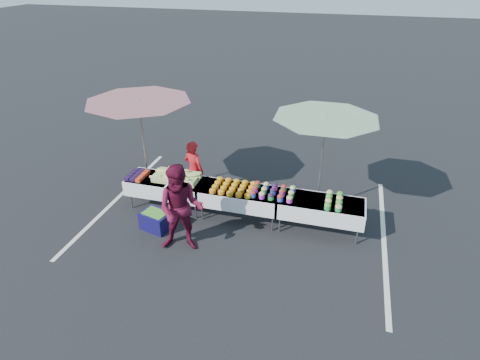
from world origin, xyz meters
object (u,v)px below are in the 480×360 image
(umbrella_right, at_px, (325,126))
(storage_bin, at_px, (156,220))
(customer, at_px, (181,209))
(table_center, at_px, (240,196))
(table_left, at_px, (167,186))
(umbrella_left, at_px, (139,110))
(vendor, at_px, (194,170))
(table_right, at_px, (320,208))

(umbrella_right, height_order, storage_bin, umbrella_right)
(customer, xyz_separation_m, umbrella_right, (2.50, 2.17, 1.19))
(table_center, height_order, customer, customer)
(table_left, height_order, customer, customer)
(table_left, height_order, storage_bin, table_left)
(table_left, distance_m, customer, 1.71)
(umbrella_left, distance_m, umbrella_right, 4.19)
(umbrella_right, bearing_deg, customer, -139.13)
(umbrella_right, bearing_deg, storage_bin, -153.15)
(table_center, bearing_deg, vendor, 155.51)
(table_left, bearing_deg, umbrella_left, 150.26)
(table_left, xyz_separation_m, storage_bin, (0.12, -0.90, -0.37))
(vendor, xyz_separation_m, umbrella_right, (3.01, 0.19, 1.38))
(customer, bearing_deg, umbrella_left, 121.04)
(table_right, xyz_separation_m, umbrella_left, (-4.30, 0.40, 1.67))
(table_right, bearing_deg, table_center, 180.00)
(table_right, bearing_deg, umbrella_right, 99.14)
(storage_bin, bearing_deg, table_left, 112.71)
(table_left, relative_size, customer, 0.98)
(table_center, height_order, umbrella_right, umbrella_right)
(table_right, relative_size, umbrella_left, 0.68)
(table_center, xyz_separation_m, vendor, (-1.34, 0.61, 0.17))
(table_right, bearing_deg, storage_bin, -165.55)
(table_left, relative_size, table_right, 1.00)
(table_center, xyz_separation_m, table_right, (1.80, 0.00, 0.00))
(table_left, bearing_deg, customer, -54.70)
(table_right, xyz_separation_m, vendor, (-3.14, 0.61, 0.17))
(table_right, relative_size, customer, 0.98)
(table_left, xyz_separation_m, table_right, (3.60, 0.00, 0.00))
(customer, bearing_deg, table_center, 46.34)
(umbrella_left, bearing_deg, storage_bin, -57.73)
(table_left, distance_m, storage_bin, 0.98)
(table_right, bearing_deg, customer, -152.57)
(vendor, bearing_deg, umbrella_left, 30.33)
(customer, relative_size, umbrella_left, 0.69)
(table_center, distance_m, umbrella_left, 3.04)
(vendor, bearing_deg, customer, 124.47)
(customer, height_order, storage_bin, customer)
(vendor, relative_size, umbrella_right, 0.50)
(storage_bin, bearing_deg, table_center, 43.23)
(table_left, distance_m, table_right, 3.60)
(table_left, xyz_separation_m, umbrella_right, (3.47, 0.80, 1.56))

